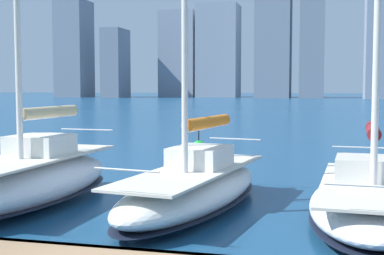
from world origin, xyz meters
name	(u,v)px	position (x,y,z in m)	size (l,w,h in m)	color
city_skyline	(327,40)	(-3.63, -159.92, 17.42)	(164.95, 24.83, 48.28)	gray
sailboat_maroon	(372,198)	(-4.34, -6.53, 0.60)	(3.30, 7.27, 11.18)	white
sailboat_orange	(194,186)	(0.10, -6.78, 0.64)	(3.42, 7.98, 9.97)	white
sailboat_tan	(33,177)	(4.51, -6.28, 0.76)	(2.71, 7.29, 10.82)	white
channel_buoy	(199,148)	(2.60, -17.93, 0.36)	(0.70, 0.70, 1.40)	green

